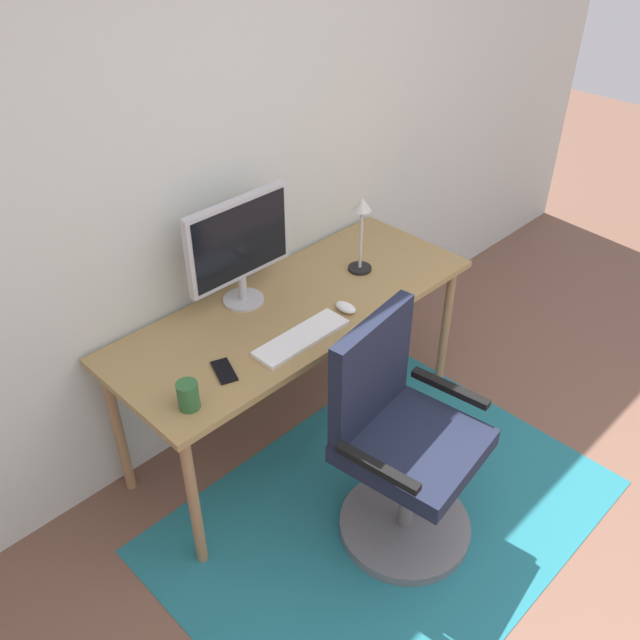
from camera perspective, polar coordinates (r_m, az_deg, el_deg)
The scene contains 10 objects.
wall_back at distance 2.94m, azimuth -8.31°, elevation 13.11°, with size 6.00×0.10×2.60m, color silver.
area_rug at distance 3.08m, azimuth 5.56°, elevation -15.94°, with size 1.86×1.34×0.01m, color #206C78.
desk at distance 2.99m, azimuth -2.03°, elevation 0.18°, with size 1.70×0.65×0.74m.
monitor at distance 2.85m, azimuth -6.78°, elevation 6.39°, with size 0.52×0.18×0.49m.
keyboard at distance 2.75m, azimuth -1.58°, elevation -1.49°, with size 0.43×0.13×0.02m, color white.
computer_mouse at distance 2.91m, azimuth 2.16°, elevation 1.06°, with size 0.06×0.10×0.03m, color white.
coffee_cup at distance 2.46m, azimuth -10.99°, elevation -6.22°, with size 0.08×0.08×0.11m, color #285C2F.
cell_phone at distance 2.62m, azimuth -8.04°, elevation -4.25°, with size 0.07×0.14×0.01m, color black.
desk_lamp at distance 3.09m, azimuth 3.49°, elevation 7.94°, with size 0.11×0.11×0.37m.
office_chair at distance 2.75m, azimuth 6.70°, elevation -11.15°, with size 0.60×0.55×1.01m.
Camera 1 is at (-1.60, 0.01, 2.42)m, focal length 38.22 mm.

